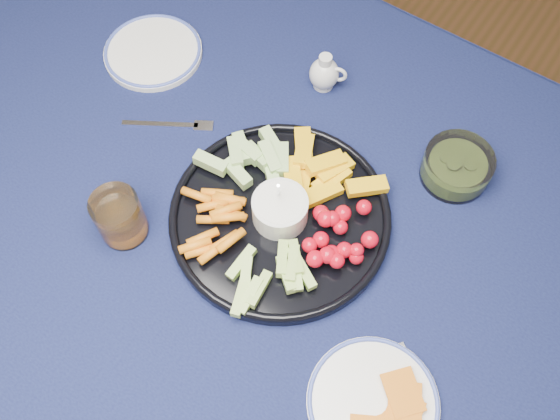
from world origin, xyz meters
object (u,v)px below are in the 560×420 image
Objects in this scene: pickle_bowl at (456,168)px; cheese_plate at (373,402)px; juice_tumbler at (120,219)px; creamer_pitcher at (325,73)px; side_plate_extra at (153,51)px; dining_table at (293,245)px; crudite_platter at (279,214)px.

cheese_plate is (0.08, -0.42, -0.01)m from pickle_bowl.
juice_tumbler is at bearing -134.64° from pickle_bowl.
cheese_plate is 0.48m from juice_tumbler.
side_plate_extra is at bearing -158.57° from creamer_pitcher.
dining_table is 14.01× the size of pickle_bowl.
crudite_platter reaches higher than side_plate_extra.
crudite_platter is 0.32m from pickle_bowl.
side_plate_extra is (-0.61, -0.08, -0.02)m from pickle_bowl.
juice_tumbler reaches higher than dining_table.
creamer_pitcher is at bearing 21.43° from side_plate_extra.
dining_table is 8.64× the size of cheese_plate.
juice_tumbler is (-0.11, -0.45, 0.01)m from creamer_pitcher.
cheese_plate is at bearing -78.88° from pickle_bowl.
creamer_pitcher reaches higher than dining_table.
dining_table is 0.32m from creamer_pitcher.
cheese_plate is at bearing -50.49° from creamer_pitcher.
cheese_plate is (0.38, -0.46, -0.02)m from creamer_pitcher.
pickle_bowl is 1.28× the size of juice_tumbler.
crudite_platter reaches higher than cheese_plate.
crudite_platter is 4.76× the size of creamer_pitcher.
crudite_platter is at bearing -156.15° from dining_table.
creamer_pitcher is (-0.12, 0.28, 0.12)m from dining_table.
side_plate_extra is (-0.21, 0.32, -0.03)m from juice_tumbler.
crudite_platter is 0.44m from side_plate_extra.
crudite_platter is 0.26m from juice_tumbler.
pickle_bowl is 0.62m from side_plate_extra.
creamer_pitcher is 0.30m from pickle_bowl.
crudite_platter reaches higher than dining_table.
juice_tumbler reaches higher than side_plate_extra.
crudite_platter is 3.10× the size of pickle_bowl.
side_plate_extra is at bearing 158.47° from crudite_platter.
side_plate_extra is (-0.41, 0.16, -0.01)m from crudite_platter.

